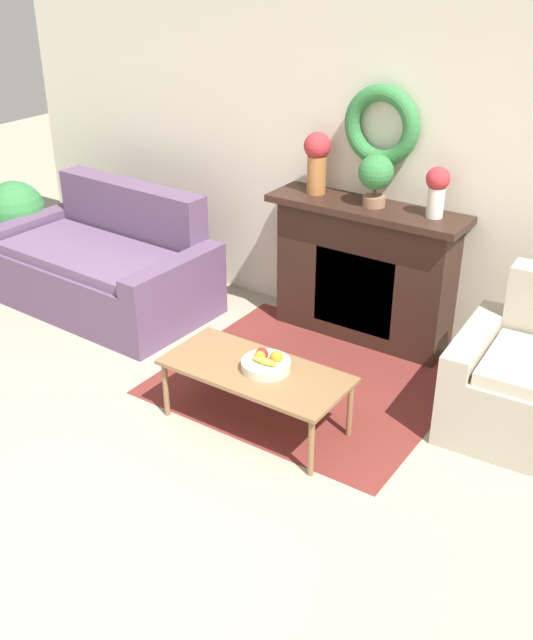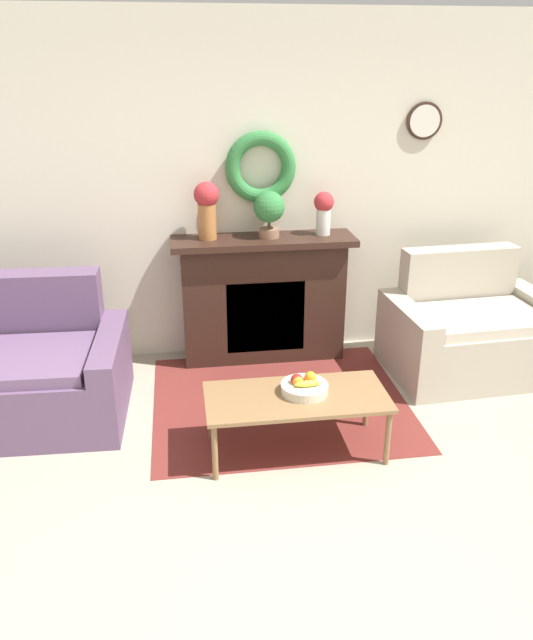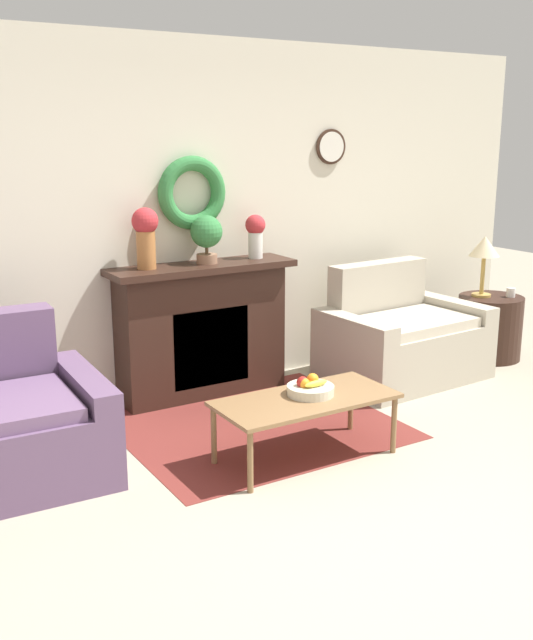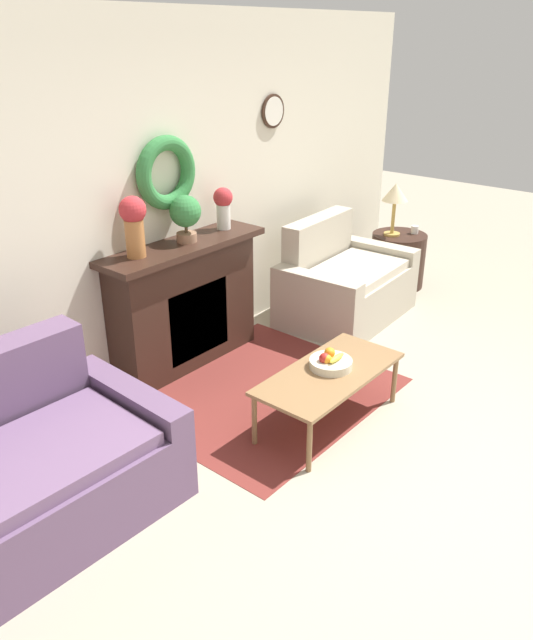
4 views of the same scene
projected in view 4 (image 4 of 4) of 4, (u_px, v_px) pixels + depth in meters
name	position (u px, v px, depth m)	size (l,w,h in m)	color
ground_plane	(486.00, 499.00, 3.70)	(16.00, 16.00, 0.00)	#9E937F
floor_rug	(260.00, 391.00, 4.80)	(1.84, 1.63, 0.01)	maroon
wall_back	(156.00, 199.00, 4.76)	(6.80, 0.18, 2.70)	beige
fireplace	(185.00, 304.00, 5.03)	(1.45, 0.41, 1.04)	#331E16
couch_left	(3.00, 483.00, 3.34)	(1.83, 1.06, 0.94)	#604766
loveseat_right	(344.00, 285.00, 5.95)	(1.34, 0.95, 0.94)	#B2A893
coffee_table	(329.00, 376.00, 4.28)	(1.14, 0.53, 0.40)	olive
fruit_bowl	(330.00, 362.00, 4.31)	(0.30, 0.30, 0.12)	beige
side_table_by_loveseat	(398.00, 260.00, 6.70)	(0.58, 0.58, 0.57)	#331E16
table_lamp	(395.00, 195.00, 6.39)	(0.27, 0.27, 0.54)	#B28E42
mug	(415.00, 230.00, 6.60)	(0.08, 0.08, 0.08)	silver
vase_on_mantel_left	(134.00, 222.00, 4.40)	(0.19, 0.19, 0.44)	#AD6B38
vase_on_mantel_right	(223.00, 205.00, 5.07)	(0.16, 0.16, 0.34)	silver
potted_plant_on_mantel	(185.00, 214.00, 4.74)	(0.24, 0.24, 0.36)	#8E664C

